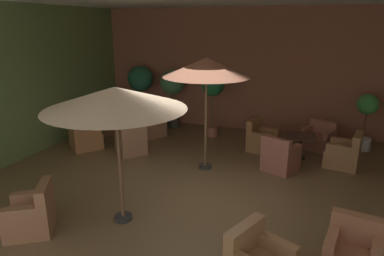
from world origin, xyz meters
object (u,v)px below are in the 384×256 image
object	(u,v)px
armchair_front_left_north	(113,122)
armchair_rear_right_east	(344,154)
cafe_table_rear_right	(301,140)
patron_blue_shirt	(85,123)
armchair_rear_right_north	(280,158)
patron_with_friend	(113,111)
armchair_rear_right_south	(318,139)
armchair_mid_center_east	(32,215)
cafe_table_front_left	(120,128)
armchair_front_left_east	(85,138)
armchair_front_left_south	(131,142)
potted_tree_right_corner	(366,116)
patio_umbrella_center_beige	(115,99)
open_laptop	(121,120)
armchair_rear_right_west	(261,140)
iced_drink_cup	(115,120)
patio_umbrella_tall_red	(206,68)
potted_tree_left_corner	(140,83)
patron_by_window	(130,128)
armchair_front_left_west	(152,127)
potted_tree_mid_right	(213,90)
potted_tree_mid_left	(173,87)

from	to	relation	value
armchair_front_left_north	armchair_rear_right_east	xyz separation A→B (m)	(7.03, -0.53, 0.00)
cafe_table_rear_right	patron_blue_shirt	world-z (taller)	patron_blue_shirt
armchair_rear_right_north	patron_with_friend	distance (m)	5.67
patron_with_friend	armchair_rear_right_south	bearing A→B (deg)	6.24
armchair_mid_center_east	cafe_table_front_left	bearing A→B (deg)	103.12
armchair_front_left_east	cafe_table_rear_right	size ratio (longest dim) A/B	1.36
armchair_front_left_south	potted_tree_right_corner	xyz separation A→B (m)	(6.05, 2.52, 0.67)
armchair_front_left_north	patio_umbrella_center_beige	xyz separation A→B (m)	(3.09, -4.55, 1.94)
cafe_table_front_left	open_laptop	size ratio (longest dim) A/B	1.86
patron_with_friend	patron_blue_shirt	bearing A→B (deg)	-86.76
armchair_front_left_south	cafe_table_front_left	bearing A→B (deg)	137.14
armchair_rear_right_west	iced_drink_cup	bearing A→B (deg)	-169.66
patio_umbrella_tall_red	patron_blue_shirt	distance (m)	4.06
potted_tree_left_corner	open_laptop	world-z (taller)	potted_tree_left_corner
cafe_table_front_left	patio_umbrella_center_beige	xyz separation A→B (m)	(2.34, -3.76, 1.82)
patron_with_friend	patron_by_window	bearing A→B (deg)	-44.51
iced_drink_cup	armchair_rear_right_east	bearing A→B (deg)	2.81
patron_with_friend	open_laptop	bearing A→B (deg)	-43.98
potted_tree_right_corner	iced_drink_cup	size ratio (longest dim) A/B	14.68
armchair_rear_right_north	patio_umbrella_center_beige	world-z (taller)	patio_umbrella_center_beige
open_laptop	patron_by_window	bearing A→B (deg)	-45.10
patio_umbrella_center_beige	potted_tree_right_corner	distance (m)	7.26
armchair_front_left_north	open_laptop	bearing A→B (deg)	-44.07
armchair_front_left_north	iced_drink_cup	world-z (taller)	armchair_front_left_north
armchair_front_left_west	armchair_mid_center_east	size ratio (longest dim) A/B	1.06
potted_tree_left_corner	open_laptop	distance (m)	2.17
cafe_table_rear_right	armchair_rear_right_west	size ratio (longest dim) A/B	0.89
armchair_mid_center_east	patio_umbrella_center_beige	bearing A→B (deg)	34.23
armchair_rear_right_west	armchair_rear_right_south	bearing A→B (deg)	25.73
armchair_mid_center_east	potted_tree_right_corner	distance (m)	8.64
armchair_mid_center_east	potted_tree_right_corner	xyz separation A→B (m)	(5.77, 6.40, 0.66)
cafe_table_front_left	armchair_front_left_south	distance (m)	1.09
armchair_rear_right_east	patio_umbrella_center_beige	distance (m)	5.94
armchair_mid_center_east	armchair_rear_right_south	size ratio (longest dim) A/B	0.99
patio_umbrella_tall_red	armchair_rear_right_east	bearing A→B (deg)	21.36
armchair_rear_right_south	potted_tree_left_corner	size ratio (longest dim) A/B	0.49
potted_tree_left_corner	patio_umbrella_center_beige	bearing A→B (deg)	-65.18
armchair_front_left_south	potted_tree_mid_right	bearing A→B (deg)	53.08
cafe_table_front_left	armchair_rear_right_south	size ratio (longest dim) A/B	0.67
cafe_table_rear_right	armchair_rear_right_east	world-z (taller)	armchair_rear_right_east
patio_umbrella_tall_red	potted_tree_mid_right	world-z (taller)	patio_umbrella_tall_red
armchair_front_left_west	patio_umbrella_tall_red	distance (m)	3.76
armchair_front_left_west	cafe_table_rear_right	world-z (taller)	armchair_front_left_west
cafe_table_rear_right	patron_with_friend	bearing A→B (deg)	177.29
armchair_rear_right_west	potted_tree_mid_right	world-z (taller)	potted_tree_mid_right
cafe_table_rear_right	armchair_rear_right_east	bearing A→B (deg)	-11.63
cafe_table_front_left	potted_tree_mid_right	xyz separation A→B (m)	(2.46, 1.49, 1.06)
armchair_rear_right_west	armchair_front_left_north	bearing A→B (deg)	179.21
armchair_rear_right_west	armchair_rear_right_north	bearing A→B (deg)	-62.60
armchair_rear_right_west	potted_tree_mid_left	world-z (taller)	potted_tree_mid_left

